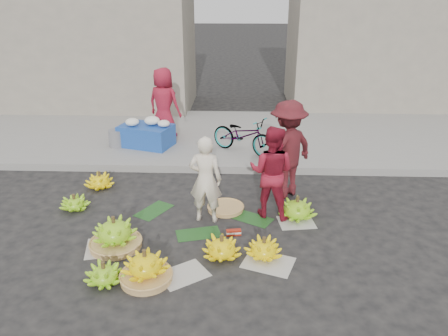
{
  "coord_description": "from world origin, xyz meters",
  "views": [
    {
      "loc": [
        0.5,
        -5.81,
        3.41
      ],
      "look_at": [
        0.25,
        0.69,
        0.7
      ],
      "focal_mm": 35.0,
      "sensor_mm": 36.0,
      "label": 1
    }
  ],
  "objects_px": {
    "banana_bunch_4": "(264,249)",
    "vendor_cream": "(206,180)",
    "flower_table": "(147,134)",
    "bicycle": "(243,135)",
    "banana_bunch_0": "(115,234)"
  },
  "relations": [
    {
      "from": "vendor_cream",
      "to": "flower_table",
      "type": "bearing_deg",
      "value": -58.14
    },
    {
      "from": "banana_bunch_4",
      "to": "vendor_cream",
      "type": "distance_m",
      "value": 1.44
    },
    {
      "from": "banana_bunch_0",
      "to": "flower_table",
      "type": "distance_m",
      "value": 3.95
    },
    {
      "from": "banana_bunch_4",
      "to": "bicycle",
      "type": "distance_m",
      "value": 3.76
    },
    {
      "from": "banana_bunch_4",
      "to": "bicycle",
      "type": "bearing_deg",
      "value": 94.23
    },
    {
      "from": "flower_table",
      "to": "bicycle",
      "type": "bearing_deg",
      "value": 8.12
    },
    {
      "from": "flower_table",
      "to": "bicycle",
      "type": "height_order",
      "value": "bicycle"
    },
    {
      "from": "bicycle",
      "to": "banana_bunch_4",
      "type": "bearing_deg",
      "value": -143.15
    },
    {
      "from": "vendor_cream",
      "to": "flower_table",
      "type": "distance_m",
      "value": 3.48
    },
    {
      "from": "flower_table",
      "to": "bicycle",
      "type": "xyz_separation_m",
      "value": [
        2.14,
        -0.37,
        0.13
      ]
    },
    {
      "from": "banana_bunch_4",
      "to": "flower_table",
      "type": "relative_size",
      "value": 0.4
    },
    {
      "from": "banana_bunch_4",
      "to": "banana_bunch_0",
      "type": "bearing_deg",
      "value": 175.29
    },
    {
      "from": "banana_bunch_0",
      "to": "banana_bunch_4",
      "type": "xyz_separation_m",
      "value": [
        2.08,
        -0.17,
        -0.08
      ]
    },
    {
      "from": "banana_bunch_4",
      "to": "bicycle",
      "type": "height_order",
      "value": "bicycle"
    },
    {
      "from": "banana_bunch_0",
      "to": "flower_table",
      "type": "height_order",
      "value": "flower_table"
    }
  ]
}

